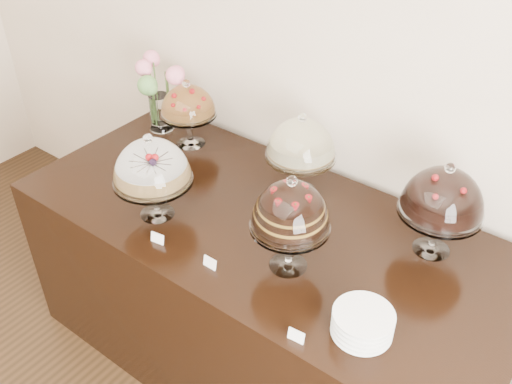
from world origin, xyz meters
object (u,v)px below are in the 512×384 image
Objects in this scene: cake_stand_cheesecake at (301,142)px; plate_stack at (363,323)px; flower_vase at (159,89)px; cake_stand_dark_choco at (443,196)px; cake_stand_choco_layer at (291,210)px; cake_stand_fruit_tart at (188,104)px; cake_stand_sugar_sponge at (151,165)px; display_counter at (262,294)px.

cake_stand_cheesecake reaches higher than plate_stack.
flower_vase is at bearing 178.35° from cake_stand_cheesecake.
flower_vase is at bearing 158.69° from plate_stack.
cake_stand_choco_layer is at bearing -133.69° from cake_stand_dark_choco.
cake_stand_cheesecake is 0.67m from cake_stand_fruit_tart.
plate_stack is at bearing -23.69° from cake_stand_fruit_tart.
cake_stand_choco_layer is 0.59m from cake_stand_dark_choco.
cake_stand_dark_choco reaches higher than cake_stand_sugar_sponge.
cake_stand_sugar_sponge is at bearing -61.62° from cake_stand_fruit_tart.
cake_stand_choco_layer is 0.47m from plate_stack.
flower_vase reaches higher than cake_stand_fruit_tart.
cake_stand_choco_layer is at bearing 6.76° from cake_stand_sugar_sponge.
cake_stand_cheesecake reaches higher than display_counter.
cake_stand_sugar_sponge reaches higher than cake_stand_cheesecake.
plate_stack is at bearing -17.94° from cake_stand_choco_layer.
cake_stand_dark_choco is 1.55m from flower_vase.
flower_vase is (-0.90, 0.31, 0.68)m from display_counter.
cake_stand_dark_choco is at bearing 21.99° from display_counter.
plate_stack reaches higher than display_counter.
cake_stand_sugar_sponge is at bearing -154.40° from cake_stand_dark_choco.
cake_stand_sugar_sponge is (-0.40, -0.24, 0.70)m from display_counter.
cake_stand_choco_layer is at bearing -25.99° from cake_stand_fruit_tart.
display_counter is 10.81× the size of plate_stack.
display_counter is at bearing -158.01° from cake_stand_dark_choco.
flower_vase is at bearing 132.72° from cake_stand_sugar_sponge.
plate_stack is (-0.02, -0.55, -0.22)m from cake_stand_dark_choco.
display_counter is at bearing -22.88° from cake_stand_fruit_tart.
cake_stand_sugar_sponge and flower_vase have the same top height.
plate_stack is (1.53, -0.60, -0.19)m from flower_vase.
flower_vase reaches higher than plate_stack.
cake_stand_sugar_sponge is 0.64m from cake_stand_choco_layer.
cake_stand_fruit_tart is (-0.92, 0.45, -0.05)m from cake_stand_choco_layer.
cake_stand_choco_layer is at bearing -60.95° from cake_stand_cheesecake.
cake_stand_choco_layer is (0.64, 0.08, 0.02)m from cake_stand_sugar_sponge.
display_counter is 1.17m from flower_vase.
plate_stack is (0.63, -0.29, 0.50)m from display_counter.
flower_vase is 1.95× the size of plate_stack.
cake_stand_choco_layer reaches higher than cake_stand_dark_choco.
cake_stand_cheesecake is (0.39, 0.52, 0.00)m from cake_stand_sugar_sponge.
cake_stand_dark_choco reaches higher than flower_vase.
cake_stand_sugar_sponge reaches higher than display_counter.
display_counter is 5.60× the size of cake_stand_cheesecake.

